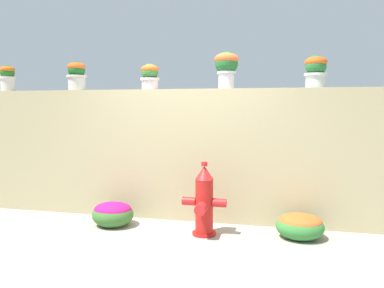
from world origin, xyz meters
name	(u,v)px	position (x,y,z in m)	size (l,w,h in m)	color
ground_plane	(169,239)	(0.00, 0.00, 0.00)	(24.00, 24.00, 0.00)	#A49C90
stone_wall	(187,154)	(0.00, 0.93, 0.91)	(6.59, 0.35, 1.83)	tan
potted_plant_0	(8,76)	(-2.89, 0.95, 2.06)	(0.25, 0.25, 0.40)	silver
potted_plant_1	(77,74)	(-1.69, 0.92, 2.07)	(0.29, 0.29, 0.43)	beige
potted_plant_2	(150,75)	(-0.55, 0.93, 2.03)	(0.27, 0.27, 0.37)	silver
potted_plant_3	(226,65)	(0.55, 0.91, 2.14)	(0.33, 0.33, 0.50)	silver
potted_plant_4	(316,69)	(1.70, 0.92, 2.07)	(0.29, 0.29, 0.41)	silver
fire_hydrant	(204,202)	(0.37, 0.26, 0.41)	(0.55, 0.44, 0.91)	red
flower_bush_left	(300,225)	(1.53, 0.40, 0.16)	(0.57, 0.52, 0.31)	#378238
flower_bush_right	(113,213)	(-0.89, 0.34, 0.17)	(0.56, 0.50, 0.33)	#3E7230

